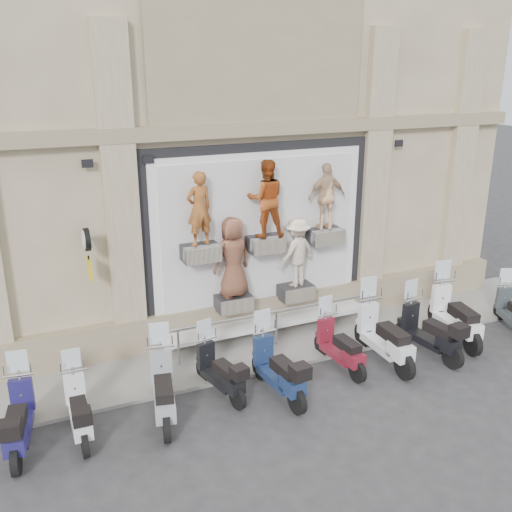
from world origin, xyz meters
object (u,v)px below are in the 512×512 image
(scooter_b, at_px, (78,400))
(scooter_g, at_px, (385,326))
(clock_sign_bracket, at_px, (87,247))
(scooter_a, at_px, (17,409))
(scooter_e, at_px, (278,359))
(scooter_c, at_px, (163,378))
(guard_rail, at_px, (276,329))
(scooter_f, at_px, (340,337))
(scooter_i, at_px, (456,306))
(scooter_h, at_px, (430,322))
(scooter_d, at_px, (219,363))

(scooter_b, relative_size, scooter_g, 0.81)
(clock_sign_bracket, bearing_deg, scooter_a, -129.18)
(clock_sign_bracket, distance_m, scooter_a, 3.26)
(scooter_b, xyz_separation_m, scooter_e, (3.71, -0.26, 0.08))
(scooter_c, bearing_deg, scooter_b, -170.92)
(guard_rail, distance_m, scooter_f, 1.63)
(guard_rail, height_order, scooter_i, scooter_i)
(scooter_h, bearing_deg, scooter_i, 11.78)
(scooter_f, bearing_deg, clock_sign_bracket, 155.22)
(scooter_c, height_order, scooter_f, scooter_c)
(scooter_c, xyz_separation_m, scooter_d, (1.21, 0.31, -0.11))
(scooter_b, bearing_deg, scooter_g, 1.10)
(scooter_b, bearing_deg, scooter_e, -2.85)
(guard_rail, relative_size, scooter_f, 2.85)
(scooter_d, xyz_separation_m, scooter_g, (3.69, -0.24, 0.17))
(scooter_b, distance_m, scooter_c, 1.49)
(scooter_i, bearing_deg, scooter_e, -163.86)
(scooter_b, distance_m, scooter_h, 7.49)
(scooter_g, bearing_deg, scooter_a, -178.57)
(scooter_c, xyz_separation_m, scooter_i, (7.05, 0.28, 0.07))
(clock_sign_bracket, xyz_separation_m, scooter_b, (-0.65, -2.01, -2.10))
(clock_sign_bracket, relative_size, scooter_b, 0.59)
(guard_rail, height_order, scooter_h, scooter_h)
(scooter_i, bearing_deg, clock_sign_bracket, 177.79)
(scooter_e, bearing_deg, scooter_a, 171.93)
(scooter_d, bearing_deg, scooter_i, -11.82)
(scooter_a, xyz_separation_m, scooter_c, (2.44, -0.11, 0.04))
(guard_rail, bearing_deg, scooter_f, -59.36)
(scooter_h, bearing_deg, scooter_b, 172.61)
(scooter_f, bearing_deg, scooter_d, 174.99)
(scooter_b, xyz_separation_m, scooter_i, (8.53, 0.20, 0.17))
(scooter_c, relative_size, scooter_d, 1.16)
(scooter_i, bearing_deg, scooter_c, -167.03)
(scooter_e, height_order, scooter_g, scooter_g)
(guard_rail, distance_m, scooter_d, 2.28)
(guard_rail, height_order, clock_sign_bracket, clock_sign_bracket)
(scooter_d, height_order, scooter_e, scooter_e)
(scooter_f, bearing_deg, scooter_h, -11.32)
(scooter_e, xyz_separation_m, scooter_i, (4.82, 0.46, 0.09))
(clock_sign_bracket, bearing_deg, scooter_d, -41.00)
(scooter_f, bearing_deg, scooter_e, -169.31)
(scooter_f, bearing_deg, scooter_c, -179.89)
(clock_sign_bracket, bearing_deg, guard_rail, -6.84)
(scooter_d, bearing_deg, scooter_c, -176.95)
(scooter_g, bearing_deg, guard_rail, 141.61)
(scooter_b, distance_m, scooter_i, 8.53)
(scooter_c, height_order, scooter_i, scooter_i)
(scooter_d, bearing_deg, guard_rail, 23.61)
(scooter_a, bearing_deg, scooter_e, 5.47)
(scooter_e, bearing_deg, scooter_c, 170.92)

